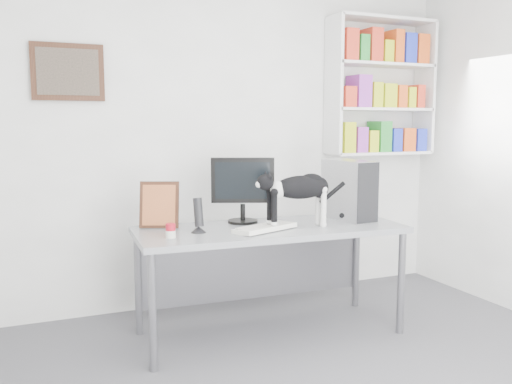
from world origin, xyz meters
TOP-DOWN VIEW (x-y plane):
  - room at (0.00, 0.00)m, footprint 4.01×4.01m
  - bookshelf at (1.40, 1.85)m, footprint 1.03×0.28m
  - wall_art at (-1.30, 1.97)m, footprint 0.52×0.04m
  - desk at (-0.03, 1.12)m, footprint 1.93×0.83m
  - monitor at (-0.16, 1.34)m, footprint 0.51×0.38m
  - keyboard at (-0.12, 1.01)m, footprint 0.50×0.34m
  - pc_tower at (0.65, 1.18)m, footprint 0.24×0.47m
  - speaker at (-0.56, 1.12)m, footprint 0.12×0.12m
  - leaning_print at (-0.77, 1.39)m, footprint 0.29×0.21m
  - soup_can at (-0.78, 1.02)m, footprint 0.08×0.08m
  - cat at (0.14, 1.01)m, footprint 0.63×0.17m

SIDE VIEW (x-z plane):
  - desk at x=-0.03m, z-range 0.00..0.79m
  - keyboard at x=-0.12m, z-range 0.79..0.83m
  - soup_can at x=-0.78m, z-range 0.79..0.88m
  - speaker at x=-0.56m, z-range 0.79..1.04m
  - leaning_print at x=-0.77m, z-range 0.79..1.13m
  - cat at x=0.14m, z-range 0.79..1.18m
  - pc_tower at x=0.65m, z-range 0.79..1.25m
  - monitor at x=-0.16m, z-range 0.79..1.28m
  - room at x=0.00m, z-range 0.00..2.70m
  - bookshelf at x=1.40m, z-range 1.23..2.47m
  - wall_art at x=-1.30m, z-range 1.69..2.11m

